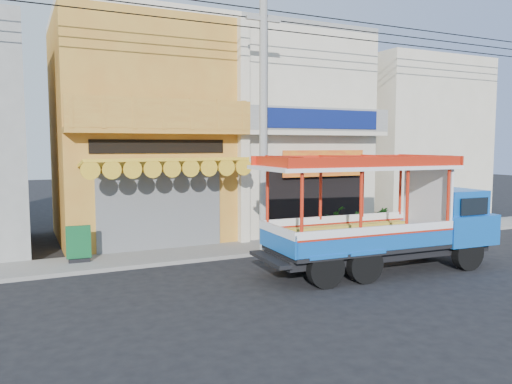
# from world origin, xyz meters

# --- Properties ---
(ground) EXTENTS (90.00, 90.00, 0.00)m
(ground) POSITION_xyz_m (0.00, 0.00, 0.00)
(ground) COLOR black
(ground) RESTS_ON ground
(sidewalk) EXTENTS (30.00, 2.00, 0.12)m
(sidewalk) POSITION_xyz_m (0.00, 4.00, 0.06)
(sidewalk) COLOR slate
(sidewalk) RESTS_ON ground
(shophouse_left) EXTENTS (6.00, 7.50, 8.24)m
(shophouse_left) POSITION_xyz_m (-4.00, 7.96, 4.11)
(shophouse_left) COLOR #BB7529
(shophouse_left) RESTS_ON ground
(shophouse_right) EXTENTS (6.00, 6.75, 8.24)m
(shophouse_right) POSITION_xyz_m (2.00, 7.96, 4.11)
(shophouse_right) COLOR beige
(shophouse_right) RESTS_ON ground
(party_pilaster) EXTENTS (0.35, 0.30, 8.00)m
(party_pilaster) POSITION_xyz_m (-1.00, 4.85, 4.00)
(party_pilaster) COLOR beige
(party_pilaster) RESTS_ON ground
(filler_building_right) EXTENTS (6.00, 6.00, 7.60)m
(filler_building_right) POSITION_xyz_m (9.00, 8.00, 3.80)
(filler_building_right) COLOR beige
(filler_building_right) RESTS_ON ground
(utility_pole) EXTENTS (28.00, 0.26, 9.00)m
(utility_pole) POSITION_xyz_m (-0.85, 3.30, 5.03)
(utility_pole) COLOR gray
(utility_pole) RESTS_ON ground
(songthaew_truck) EXTENTS (7.18, 2.69, 3.30)m
(songthaew_truck) POSITION_xyz_m (1.49, -0.23, 1.59)
(songthaew_truck) COLOR black
(songthaew_truck) RESTS_ON ground
(green_sign) EXTENTS (0.71, 0.36, 1.09)m
(green_sign) POSITION_xyz_m (-6.72, 4.16, 0.58)
(green_sign) COLOR black
(green_sign) RESTS_ON sidewalk
(potted_plant_a) EXTENTS (1.27, 1.32, 1.13)m
(potted_plant_a) POSITION_xyz_m (2.47, 4.27, 0.68)
(potted_plant_a) COLOR #205317
(potted_plant_a) RESTS_ON sidewalk
(potted_plant_b) EXTENTS (0.63, 0.61, 0.90)m
(potted_plant_b) POSITION_xyz_m (3.67, 4.18, 0.57)
(potted_plant_b) COLOR #205317
(potted_plant_b) RESTS_ON sidewalk
(potted_plant_c) EXTENTS (0.54, 0.54, 0.91)m
(potted_plant_c) POSITION_xyz_m (5.16, 4.66, 0.58)
(potted_plant_c) COLOR #205317
(potted_plant_c) RESTS_ON sidewalk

